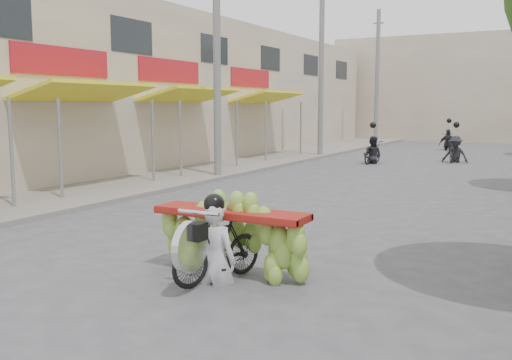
% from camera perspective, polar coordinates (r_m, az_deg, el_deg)
% --- Properties ---
extents(ground, '(120.00, 120.00, 0.00)m').
position_cam_1_polar(ground, '(6.27, -20.61, -15.13)').
color(ground, '#535358').
rests_on(ground, ground).
extents(sidewalk_left, '(4.00, 60.00, 0.12)m').
position_cam_1_polar(sidewalk_left, '(22.10, -3.25, 1.44)').
color(sidewalk_left, gray).
rests_on(sidewalk_left, ground).
extents(shophouse_row_left, '(9.77, 40.00, 6.00)m').
position_cam_1_polar(shophouse_row_left, '(24.18, -14.86, 8.69)').
color(shophouse_row_left, '#BDAB95').
rests_on(shophouse_row_left, ground).
extents(far_building, '(20.00, 6.00, 7.00)m').
position_cam_1_polar(far_building, '(42.02, 22.26, 8.43)').
color(far_building, '#BDAB95').
rests_on(far_building, ground).
extents(utility_pole_mid, '(0.60, 0.24, 8.00)m').
position_cam_1_polar(utility_pole_mid, '(18.66, -3.94, 12.53)').
color(utility_pole_mid, slate).
rests_on(utility_pole_mid, ground).
extents(utility_pole_far, '(0.60, 0.24, 8.00)m').
position_cam_1_polar(utility_pole_far, '(26.70, 6.54, 10.95)').
color(utility_pole_far, slate).
rests_on(utility_pole_far, ground).
extents(utility_pole_back, '(0.60, 0.24, 8.00)m').
position_cam_1_polar(utility_pole_back, '(35.21, 12.01, 9.97)').
color(utility_pole_back, slate).
rests_on(utility_pole_back, ground).
extents(banana_motorbike, '(2.24, 1.78, 2.02)m').
position_cam_1_polar(banana_motorbike, '(7.79, -3.29, -4.98)').
color(banana_motorbike, black).
rests_on(banana_motorbike, ground).
extents(bg_motorbike_a, '(0.82, 1.65, 1.95)m').
position_cam_1_polar(bg_motorbike_a, '(23.95, 11.57, 3.40)').
color(bg_motorbike_a, black).
rests_on(bg_motorbike_a, ground).
extents(bg_motorbike_b, '(1.11, 1.62, 1.95)m').
position_cam_1_polar(bg_motorbike_b, '(25.23, 19.34, 3.61)').
color(bg_motorbike_b, black).
rests_on(bg_motorbike_b, ground).
extents(bg_motorbike_c, '(1.09, 1.66, 1.95)m').
position_cam_1_polar(bg_motorbike_c, '(32.22, 18.70, 4.27)').
color(bg_motorbike_c, black).
rests_on(bg_motorbike_c, ground).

